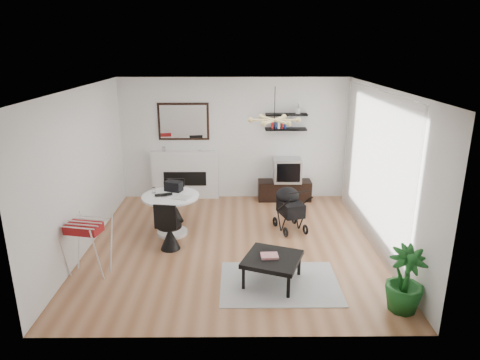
{
  "coord_description": "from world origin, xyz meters",
  "views": [
    {
      "loc": [
        0.07,
        -6.83,
        3.35
      ],
      "look_at": [
        0.12,
        0.4,
        1.06
      ],
      "focal_mm": 32.0,
      "sensor_mm": 36.0,
      "label": 1
    }
  ],
  "objects_px": {
    "fireplace": "(185,169)",
    "stroller": "(289,210)",
    "crt_tv": "(287,170)",
    "tv_console": "(284,190)",
    "dining_table": "(171,209)",
    "drying_rack": "(88,246)",
    "potted_plant": "(405,280)",
    "coffee_table": "(272,260)"
  },
  "relations": [
    {
      "from": "stroller",
      "to": "coffee_table",
      "type": "xyz_separation_m",
      "value": [
        -0.48,
        -1.92,
        -0.02
      ]
    },
    {
      "from": "tv_console",
      "to": "dining_table",
      "type": "xyz_separation_m",
      "value": [
        -2.27,
        -1.83,
        0.28
      ]
    },
    {
      "from": "tv_console",
      "to": "potted_plant",
      "type": "height_order",
      "value": "potted_plant"
    },
    {
      "from": "drying_rack",
      "to": "fireplace",
      "type": "bearing_deg",
      "value": 84.25
    },
    {
      "from": "crt_tv",
      "to": "drying_rack",
      "type": "height_order",
      "value": "crt_tv"
    },
    {
      "from": "fireplace",
      "to": "stroller",
      "type": "relative_size",
      "value": 2.42
    },
    {
      "from": "drying_rack",
      "to": "stroller",
      "type": "bearing_deg",
      "value": 39.01
    },
    {
      "from": "coffee_table",
      "to": "potted_plant",
      "type": "height_order",
      "value": "potted_plant"
    },
    {
      "from": "dining_table",
      "to": "drying_rack",
      "type": "height_order",
      "value": "drying_rack"
    },
    {
      "from": "tv_console",
      "to": "potted_plant",
      "type": "bearing_deg",
      "value": -75.31
    },
    {
      "from": "drying_rack",
      "to": "potted_plant",
      "type": "bearing_deg",
      "value": -0.48
    },
    {
      "from": "fireplace",
      "to": "potted_plant",
      "type": "xyz_separation_m",
      "value": [
        3.35,
        -4.38,
        -0.24
      ]
    },
    {
      "from": "crt_tv",
      "to": "drying_rack",
      "type": "relative_size",
      "value": 0.69
    },
    {
      "from": "coffee_table",
      "to": "dining_table",
      "type": "bearing_deg",
      "value": 135.24
    },
    {
      "from": "dining_table",
      "to": "coffee_table",
      "type": "bearing_deg",
      "value": -44.76
    },
    {
      "from": "coffee_table",
      "to": "potted_plant",
      "type": "bearing_deg",
      "value": -22.96
    },
    {
      "from": "drying_rack",
      "to": "stroller",
      "type": "xyz_separation_m",
      "value": [
        3.24,
        1.67,
        -0.08
      ]
    },
    {
      "from": "dining_table",
      "to": "drying_rack",
      "type": "distance_m",
      "value": 1.78
    },
    {
      "from": "dining_table",
      "to": "coffee_table",
      "type": "xyz_separation_m",
      "value": [
        1.72,
        -1.7,
        -0.14
      ]
    },
    {
      "from": "dining_table",
      "to": "drying_rack",
      "type": "relative_size",
      "value": 1.18
    },
    {
      "from": "crt_tv",
      "to": "coffee_table",
      "type": "distance_m",
      "value": 3.6
    },
    {
      "from": "crt_tv",
      "to": "stroller",
      "type": "bearing_deg",
      "value": -94.45
    },
    {
      "from": "stroller",
      "to": "potted_plant",
      "type": "height_order",
      "value": "potted_plant"
    },
    {
      "from": "fireplace",
      "to": "stroller",
      "type": "height_order",
      "value": "fireplace"
    },
    {
      "from": "potted_plant",
      "to": "coffee_table",
      "type": "bearing_deg",
      "value": 157.04
    },
    {
      "from": "stroller",
      "to": "dining_table",
      "type": "bearing_deg",
      "value": 168.56
    },
    {
      "from": "tv_console",
      "to": "dining_table",
      "type": "relative_size",
      "value": 1.14
    },
    {
      "from": "drying_rack",
      "to": "stroller",
      "type": "distance_m",
      "value": 3.64
    },
    {
      "from": "dining_table",
      "to": "drying_rack",
      "type": "bearing_deg",
      "value": -125.89
    },
    {
      "from": "potted_plant",
      "to": "crt_tv",
      "type": "bearing_deg",
      "value": 104.12
    },
    {
      "from": "crt_tv",
      "to": "fireplace",
      "type": "bearing_deg",
      "value": 176.41
    },
    {
      "from": "drying_rack",
      "to": "potted_plant",
      "type": "height_order",
      "value": "potted_plant"
    },
    {
      "from": "crt_tv",
      "to": "potted_plant",
      "type": "bearing_deg",
      "value": -75.88
    },
    {
      "from": "potted_plant",
      "to": "stroller",
      "type": "bearing_deg",
      "value": 114.36
    },
    {
      "from": "tv_console",
      "to": "coffee_table",
      "type": "xyz_separation_m",
      "value": [
        -0.56,
        -3.53,
        0.14
      ]
    },
    {
      "from": "fireplace",
      "to": "tv_console",
      "type": "distance_m",
      "value": 2.29
    },
    {
      "from": "crt_tv",
      "to": "tv_console",
      "type": "bearing_deg",
      "value": 175.93
    },
    {
      "from": "dining_table",
      "to": "tv_console",
      "type": "bearing_deg",
      "value": 38.84
    },
    {
      "from": "crt_tv",
      "to": "coffee_table",
      "type": "height_order",
      "value": "crt_tv"
    },
    {
      "from": "stroller",
      "to": "potted_plant",
      "type": "bearing_deg",
      "value": -82.82
    },
    {
      "from": "crt_tv",
      "to": "stroller",
      "type": "relative_size",
      "value": 0.68
    },
    {
      "from": "drying_rack",
      "to": "coffee_table",
      "type": "relative_size",
      "value": 0.89
    }
  ]
}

